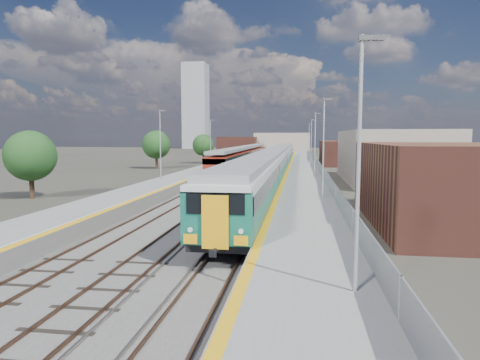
# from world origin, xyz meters

# --- Properties ---
(ground) EXTENTS (320.00, 320.00, 0.00)m
(ground) POSITION_xyz_m (0.00, 50.00, 0.00)
(ground) COLOR #47443A
(ground) RESTS_ON ground
(ballast_bed) EXTENTS (10.50, 155.00, 0.06)m
(ballast_bed) POSITION_xyz_m (-2.25, 52.50, 0.03)
(ballast_bed) COLOR #565451
(ballast_bed) RESTS_ON ground
(tracks) EXTENTS (8.96, 160.00, 0.17)m
(tracks) POSITION_xyz_m (-1.65, 54.18, 0.11)
(tracks) COLOR #4C3323
(tracks) RESTS_ON ground
(platform_right) EXTENTS (4.70, 155.00, 8.52)m
(platform_right) POSITION_xyz_m (5.28, 52.49, 0.54)
(platform_right) COLOR slate
(platform_right) RESTS_ON ground
(platform_left) EXTENTS (4.30, 155.00, 8.52)m
(platform_left) POSITION_xyz_m (-9.05, 52.49, 0.52)
(platform_left) COLOR slate
(platform_left) RESTS_ON ground
(buildings) EXTENTS (72.00, 185.50, 40.00)m
(buildings) POSITION_xyz_m (-18.12, 138.60, 10.70)
(buildings) COLOR brown
(buildings) RESTS_ON ground
(green_train) EXTENTS (3.05, 84.77, 3.36)m
(green_train) POSITION_xyz_m (1.50, 48.50, 2.36)
(green_train) COLOR black
(green_train) RESTS_ON ground
(red_train) EXTENTS (2.94, 59.65, 3.71)m
(red_train) POSITION_xyz_m (-5.50, 69.79, 2.20)
(red_train) COLOR black
(red_train) RESTS_ON ground
(tree_a) EXTENTS (4.58, 4.58, 6.21)m
(tree_a) POSITION_xyz_m (-19.42, 24.94, 3.91)
(tree_a) COLOR #382619
(tree_a) RESTS_ON ground
(tree_b) EXTENTS (4.96, 4.96, 6.72)m
(tree_b) POSITION_xyz_m (-20.37, 61.86, 4.23)
(tree_b) COLOR #382619
(tree_b) RESTS_ON ground
(tree_c) EXTENTS (4.55, 4.55, 6.17)m
(tree_c) POSITION_xyz_m (-15.53, 77.64, 3.88)
(tree_c) COLOR #382619
(tree_c) RESTS_ON ground
(tree_d) EXTENTS (4.77, 4.77, 6.47)m
(tree_d) POSITION_xyz_m (21.77, 66.60, 4.07)
(tree_d) COLOR #382619
(tree_d) RESTS_ON ground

